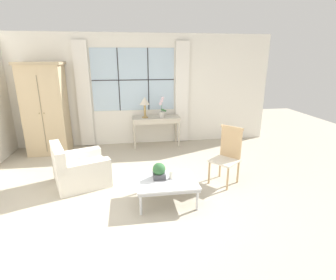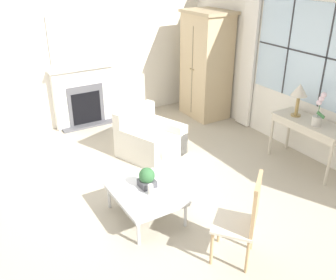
% 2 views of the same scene
% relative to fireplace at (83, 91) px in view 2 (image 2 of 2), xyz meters
% --- Properties ---
extents(ground_plane, '(14.00, 14.00, 0.00)m').
position_rel_fireplace_xyz_m(ground_plane, '(2.91, -0.28, -0.70)').
color(ground_plane, '#B2A893').
extents(wall_back_windowed, '(7.20, 0.14, 2.80)m').
position_rel_fireplace_xyz_m(wall_back_windowed, '(2.91, 2.74, 0.70)').
color(wall_back_windowed, white).
rests_on(wall_back_windowed, ground_plane).
extents(wall_left, '(0.06, 7.20, 2.80)m').
position_rel_fireplace_xyz_m(wall_left, '(-0.12, 0.32, 0.70)').
color(wall_left, white).
rests_on(wall_left, ground_plane).
extents(fireplace, '(0.34, 1.26, 2.11)m').
position_rel_fireplace_xyz_m(fireplace, '(0.00, 0.00, 0.00)').
color(fireplace, '#515156').
rests_on(fireplace, ground_plane).
extents(armoire, '(0.99, 0.74, 2.13)m').
position_rel_fireplace_xyz_m(armoire, '(0.83, 2.33, 0.37)').
color(armoire, tan).
rests_on(armoire, ground_plane).
extents(console_table, '(1.21, 0.49, 0.77)m').
position_rel_fireplace_xyz_m(console_table, '(3.44, 2.41, -0.02)').
color(console_table, beige).
rests_on(console_table, ground_plane).
extents(table_lamp, '(0.25, 0.25, 0.52)m').
position_rel_fireplace_xyz_m(table_lamp, '(3.15, 2.38, 0.47)').
color(table_lamp, '#9E7F47').
rests_on(table_lamp, console_table).
extents(potted_orchid, '(0.19, 0.15, 0.53)m').
position_rel_fireplace_xyz_m(potted_orchid, '(3.58, 2.35, 0.26)').
color(potted_orchid, '#BCB7AD').
rests_on(potted_orchid, console_table).
extents(armchair_upholstered, '(1.13, 1.12, 0.77)m').
position_rel_fireplace_xyz_m(armchair_upholstered, '(1.81, 0.47, -0.44)').
color(armchair_upholstered, silver).
rests_on(armchair_upholstered, ground_plane).
extents(side_chair_wooden, '(0.62, 0.62, 1.05)m').
position_rel_fireplace_xyz_m(side_chair_wooden, '(4.51, 0.14, -0.12)').
color(side_chair_wooden, beige).
rests_on(side_chair_wooden, ground_plane).
extents(coffee_table, '(0.95, 0.75, 0.38)m').
position_rel_fireplace_xyz_m(coffee_table, '(3.29, -0.40, -0.36)').
color(coffee_table, silver).
rests_on(coffee_table, ground_plane).
extents(potted_plant_small, '(0.21, 0.21, 0.26)m').
position_rel_fireplace_xyz_m(potted_plant_small, '(3.19, -0.32, -0.20)').
color(potted_plant_small, '#4C4C51').
rests_on(potted_plant_small, coffee_table).
extents(pillar_candle, '(0.09, 0.09, 0.15)m').
position_rel_fireplace_xyz_m(pillar_candle, '(3.38, -0.37, -0.26)').
color(pillar_candle, silver).
rests_on(pillar_candle, coffee_table).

